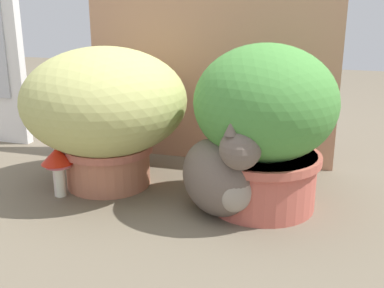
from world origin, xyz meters
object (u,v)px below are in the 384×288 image
grass_planter (105,108)px  cat (220,175)px  mushroom_ornament_pink (59,167)px  mushroom_ornament_red (57,160)px  leafy_planter (264,122)px

grass_planter → cat: (0.41, -0.13, -0.14)m
cat → mushroom_ornament_pink: (-0.51, -0.01, -0.02)m
grass_planter → mushroom_ornament_pink: size_ratio=3.88×
cat → mushroom_ornament_pink: size_ratio=2.55×
mushroom_ornament_pink → mushroom_ornament_red: (-0.01, 0.00, 0.02)m
grass_planter → mushroom_ornament_pink: bearing=-126.9°
cat → mushroom_ornament_pink: bearing=-179.0°
mushroom_ornament_pink → mushroom_ornament_red: 0.02m
grass_planter → mushroom_ornament_red: bearing=-129.0°
leafy_planter → mushroom_ornament_red: bearing=-170.2°
mushroom_ornament_pink → mushroom_ornament_red: mushroom_ornament_red is taller
grass_planter → mushroom_ornament_red: size_ratio=3.32×
leafy_planter → mushroom_ornament_pink: 0.64m
cat → mushroom_ornament_red: size_ratio=2.18×
mushroom_ornament_pink → grass_planter: bearing=53.1°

